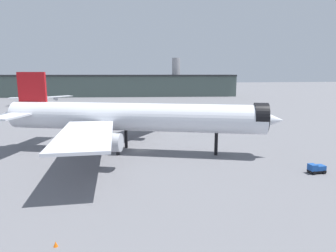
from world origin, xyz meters
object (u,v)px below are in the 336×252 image
Objects in this scene: airliner_near_gate at (132,118)px; baggage_tug_wing at (316,168)px; airliner_far_taxiway at (41,96)px; traffic_cone_near_nose at (56,244)px; service_truck_front at (227,124)px.

airliner_near_gate is 20.82× the size of baggage_tug_wing.
airliner_far_taxiway reaches higher than traffic_cone_near_nose.
airliner_far_taxiway is 6.55× the size of service_truck_front.
traffic_cone_near_nose is at bearing -87.21° from airliner_near_gate.
airliner_near_gate reaches higher than traffic_cone_near_nose.
service_truck_front is at bearing 55.27° from airliner_near_gate.
baggage_tug_wing is (34.40, -21.69, -7.56)m from airliner_near_gate.
airliner_far_taxiway is 162.10m from baggage_tug_wing.
airliner_near_gate reaches higher than baggage_tug_wing.
traffic_cone_near_nose is at bearing 174.50° from airliner_far_taxiway.
traffic_cone_near_nose is (-44.90, -17.73, -0.66)m from baggage_tug_wing.
baggage_tug_wing is 48.28m from traffic_cone_near_nose.
airliner_far_taxiway is 161.42m from traffic_cone_near_nose.
traffic_cone_near_nose is at bearing 18.08° from baggage_tug_wing.
service_truck_front is 1.78× the size of baggage_tug_wing.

